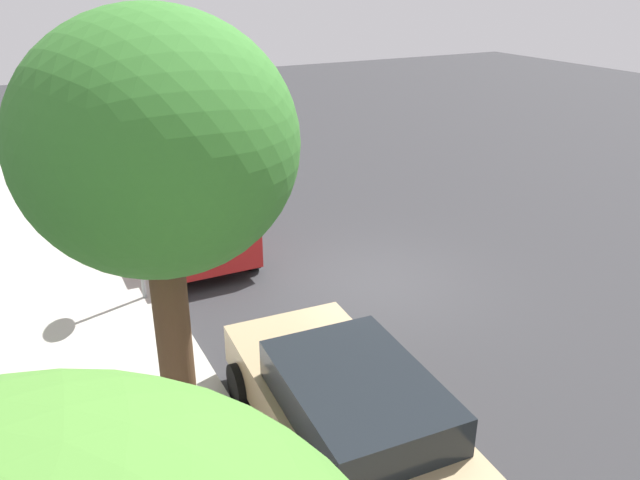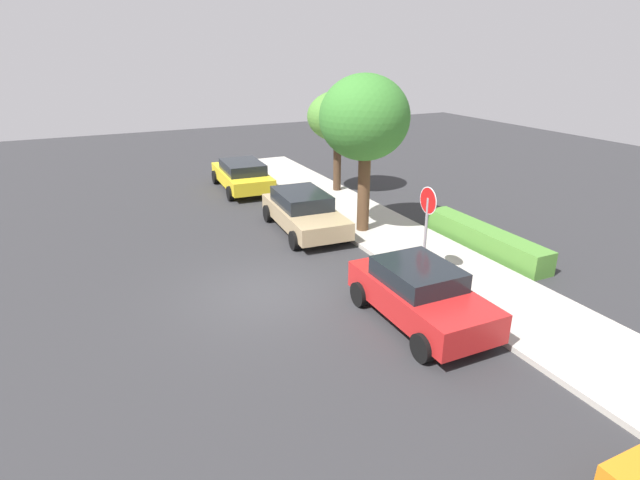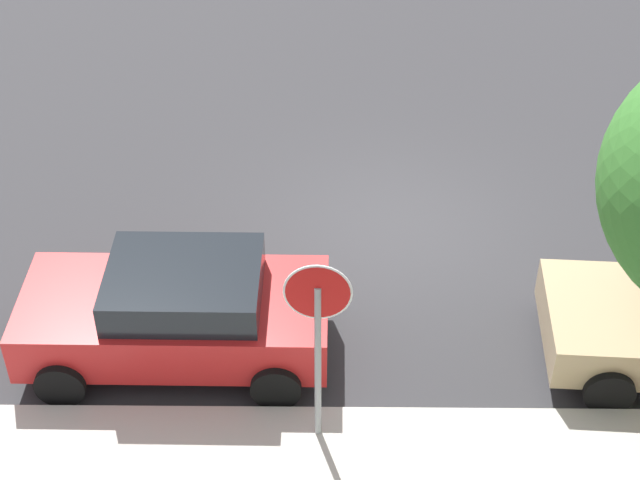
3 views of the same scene
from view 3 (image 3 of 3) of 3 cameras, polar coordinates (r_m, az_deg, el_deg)
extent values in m
plane|color=#2D2D30|center=(15.37, 4.47, 0.77)|extent=(60.00, 60.00, 0.00)
cylinder|color=gray|center=(11.28, -0.12, -7.48)|extent=(0.08, 0.08, 2.44)
cylinder|color=white|center=(10.49, -0.13, -3.06)|extent=(0.75, 0.05, 0.75)
cylinder|color=red|center=(10.49, -0.13, -3.06)|extent=(0.70, 0.06, 0.70)
cube|color=red|center=(12.89, -8.41, -4.46)|extent=(3.98, 1.81, 0.69)
cube|color=black|center=(12.49, -7.91, -2.54)|extent=(1.96, 1.58, 0.46)
cylinder|color=black|center=(12.78, -14.84, -8.07)|extent=(0.64, 0.22, 0.64)
cylinder|color=black|center=(14.02, -13.26, -2.87)|extent=(0.64, 0.22, 0.64)
cylinder|color=black|center=(12.35, -2.57, -8.48)|extent=(0.64, 0.22, 0.64)
cylinder|color=black|center=(13.63, -2.19, -3.07)|extent=(0.64, 0.22, 0.64)
cylinder|color=black|center=(12.80, 16.44, -8.38)|extent=(0.65, 0.26, 0.64)
cylinder|color=black|center=(14.11, 15.27, -2.99)|extent=(0.65, 0.26, 0.64)
camera|label=1|loc=(12.70, 56.84, 4.04)|focal=35.00mm
camera|label=2|loc=(19.45, -35.19, 22.97)|focal=28.00mm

